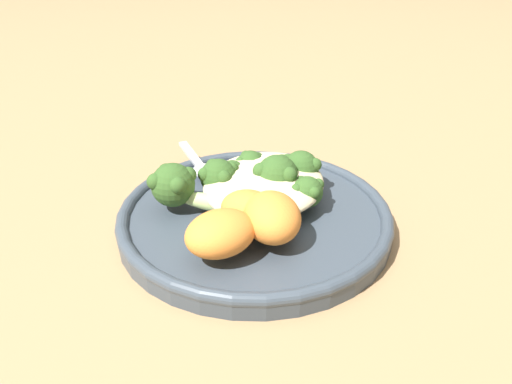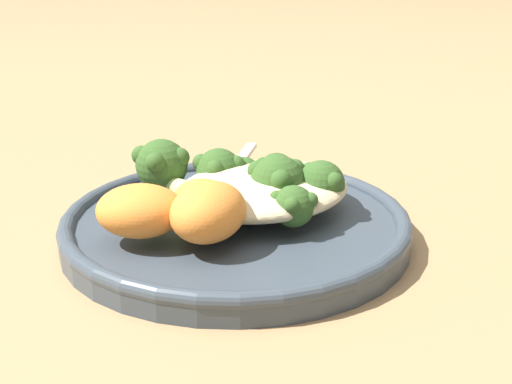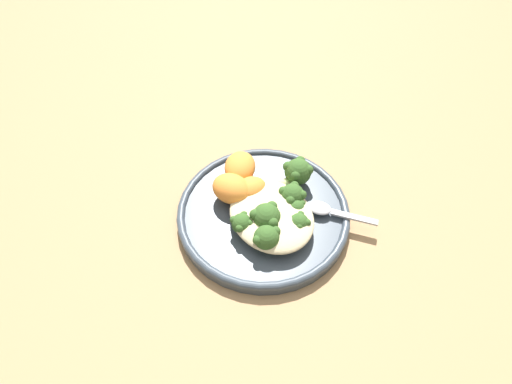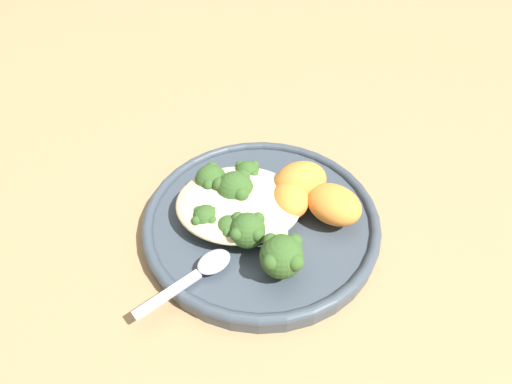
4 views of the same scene
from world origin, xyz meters
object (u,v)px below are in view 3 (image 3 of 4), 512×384
object	(u,v)px
quinoa_mound	(271,215)
sweet_potato_chunk_1	(250,189)
broccoli_stalk_0	(247,214)
sweet_potato_chunk_0	(240,167)
broccoli_stalk_6	(290,176)
spoon	(328,210)
broccoli_stalk_3	(281,213)
plate	(263,213)
broccoli_stalk_4	(283,205)
broccoli_stalk_1	(264,229)
sweet_potato_chunk_2	(232,189)
broccoli_stalk_5	(283,196)
broccoli_stalk_2	(265,215)

from	to	relation	value
quinoa_mound	sweet_potato_chunk_1	distance (m)	0.05
broccoli_stalk_0	sweet_potato_chunk_0	distance (m)	0.09
broccoli_stalk_6	spoon	distance (m)	0.08
broccoli_stalk_3	plate	bearing A→B (deg)	-176.31
broccoli_stalk_4	broccoli_stalk_6	xyz separation A→B (m)	(0.04, -0.04, 0.01)
sweet_potato_chunk_0	spoon	xyz separation A→B (m)	(-0.13, -0.07, -0.01)
plate	broccoli_stalk_4	size ratio (longest dim) A/B	3.38
broccoli_stalk_1	quinoa_mound	bearing A→B (deg)	144.33
broccoli_stalk_6	spoon	xyz separation A→B (m)	(-0.07, -0.02, -0.01)
broccoli_stalk_1	sweet_potato_chunk_1	size ratio (longest dim) A/B	2.01
broccoli_stalk_0	sweet_potato_chunk_1	world-z (taller)	sweet_potato_chunk_1
sweet_potato_chunk_1	sweet_potato_chunk_2	xyz separation A→B (m)	(0.01, 0.02, 0.00)
broccoli_stalk_6	sweet_potato_chunk_1	distance (m)	0.06
broccoli_stalk_5	sweet_potato_chunk_0	size ratio (longest dim) A/B	1.49
plate	quinoa_mound	size ratio (longest dim) A/B	1.92
broccoli_stalk_1	broccoli_stalk_6	size ratio (longest dim) A/B	0.80
broccoli_stalk_5	broccoli_stalk_6	distance (m)	0.04
plate	quinoa_mound	xyz separation A→B (m)	(-0.02, 0.00, 0.02)
broccoli_stalk_2	quinoa_mound	bearing A→B (deg)	99.74
sweet_potato_chunk_1	quinoa_mound	bearing A→B (deg)	-176.43
broccoli_stalk_0	broccoli_stalk_3	size ratio (longest dim) A/B	0.68
broccoli_stalk_6	sweet_potato_chunk_0	xyz separation A→B (m)	(0.06, 0.06, -0.00)
plate	broccoli_stalk_3	bearing A→B (deg)	-155.48
broccoli_stalk_1	broccoli_stalk_2	distance (m)	0.02
broccoli_stalk_5	spoon	xyz separation A→B (m)	(-0.05, -0.05, -0.01)
broccoli_stalk_3	sweet_potato_chunk_0	xyz separation A→B (m)	(0.10, 0.01, 0.01)
sweet_potato_chunk_0	spoon	distance (m)	0.15
broccoli_stalk_3	broccoli_stalk_6	xyz separation A→B (m)	(0.05, -0.05, 0.01)
broccoli_stalk_2	sweet_potato_chunk_1	bearing A→B (deg)	-178.02
quinoa_mound	sweet_potato_chunk_1	xyz separation A→B (m)	(0.05, 0.00, 0.00)
quinoa_mound	broccoli_stalk_2	xyz separation A→B (m)	(-0.00, 0.01, 0.01)
broccoli_stalk_1	broccoli_stalk_5	xyz separation A→B (m)	(0.04, -0.05, 0.00)
plate	broccoli_stalk_2	bearing A→B (deg)	153.40
plate	broccoli_stalk_2	xyz separation A→B (m)	(-0.02, 0.01, 0.03)
broccoli_stalk_6	sweet_potato_chunk_1	size ratio (longest dim) A/B	2.52
broccoli_stalk_5	sweet_potato_chunk_1	bearing A→B (deg)	168.53
plate	sweet_potato_chunk_0	xyz separation A→B (m)	(0.08, -0.00, 0.03)
plate	broccoli_stalk_2	size ratio (longest dim) A/B	2.96
broccoli_stalk_1	broccoli_stalk_2	world-z (taller)	broccoli_stalk_2
broccoli_stalk_0	broccoli_stalk_2	distance (m)	0.03
broccoli_stalk_4	spoon	bearing A→B (deg)	18.68
broccoli_stalk_0	sweet_potato_chunk_1	distance (m)	0.04
broccoli_stalk_1	broccoli_stalk_5	distance (m)	0.06
sweet_potato_chunk_0	broccoli_stalk_3	bearing A→B (deg)	-174.65
spoon	broccoli_stalk_3	bearing A→B (deg)	-153.30
broccoli_stalk_6	sweet_potato_chunk_0	distance (m)	0.08
sweet_potato_chunk_2	broccoli_stalk_4	bearing A→B (deg)	-138.60
broccoli_stalk_4	sweet_potato_chunk_2	xyz separation A→B (m)	(0.06, 0.05, 0.01)
broccoli_stalk_2	broccoli_stalk_3	size ratio (longest dim) A/B	0.72
broccoli_stalk_3	spoon	distance (m)	0.07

